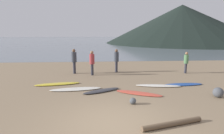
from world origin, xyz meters
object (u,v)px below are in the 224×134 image
object	(u,v)px
person_3	(74,59)
driftwood_log	(172,124)
person_2	(92,61)
person_1	(116,59)
beach_rock_near	(218,92)
surfboard_5	(183,84)
surfboard_3	(139,93)
person_0	(186,61)
beach_rock_far	(133,101)
surfboard_2	(102,91)
surfboard_0	(57,84)
surfboard_4	(158,86)
surfboard_1	(76,89)

from	to	relation	value
person_3	driftwood_log	distance (m)	9.04
person_2	person_3	xyz separation A→B (m)	(-1.30, 0.64, 0.05)
person_1	beach_rock_near	world-z (taller)	person_1
surfboard_5	driftwood_log	distance (m)	5.15
surfboard_3	person_2	xyz separation A→B (m)	(-2.39, 4.16, 0.97)
surfboard_5	person_3	size ratio (longest dim) A/B	1.26
person_0	person_2	world-z (taller)	person_2
beach_rock_near	beach_rock_far	bearing A→B (deg)	-172.16
driftwood_log	beach_rock_far	xyz separation A→B (m)	(-0.93, 1.92, 0.05)
person_0	driftwood_log	world-z (taller)	person_0
surfboard_2	surfboard_3	size ratio (longest dim) A/B	0.88
surfboard_0	surfboard_4	world-z (taller)	same
surfboard_3	beach_rock_far	size ratio (longest dim) A/B	8.37
surfboard_4	beach_rock_far	distance (m)	3.06
surfboard_0	surfboard_1	bearing A→B (deg)	-51.98
person_3	beach_rock_far	world-z (taller)	person_3
surfboard_4	person_0	size ratio (longest dim) A/B	1.58
surfboard_1	beach_rock_near	xyz separation A→B (m)	(6.65, -1.57, 0.19)
person_1	person_2	distance (m)	2.00
person_1	driftwood_log	world-z (taller)	person_1
surfboard_1	driftwood_log	bearing A→B (deg)	-55.19
surfboard_0	beach_rock_far	world-z (taller)	beach_rock_far
surfboard_0	surfboard_4	xyz separation A→B (m)	(5.60, -0.72, 0.00)
person_3	beach_rock_far	size ratio (longest dim) A/B	6.48
surfboard_1	surfboard_3	world-z (taller)	surfboard_1
surfboard_1	person_0	distance (m)	8.31
surfboard_4	surfboard_5	distance (m)	1.52
surfboard_4	driftwood_log	xyz separation A→B (m)	(-0.91, -4.36, 0.04)
surfboard_5	person_1	xyz separation A→B (m)	(-3.46, 3.75, 0.97)
surfboard_4	surfboard_2	bearing A→B (deg)	-158.77
surfboard_1	person_2	bearing A→B (deg)	71.14
surfboard_5	driftwood_log	xyz separation A→B (m)	(-2.42, -4.54, 0.05)
surfboard_3	person_0	bearing A→B (deg)	71.21
person_1	driftwood_log	xyz separation A→B (m)	(1.04, -8.29, -0.93)
person_2	beach_rock_far	distance (m)	5.82
surfboard_0	driftwood_log	distance (m)	6.92
surfboard_4	person_1	world-z (taller)	person_1
driftwood_log	beach_rock_far	world-z (taller)	beach_rock_far
beach_rock_near	person_0	bearing A→B (deg)	80.74
surfboard_2	person_2	world-z (taller)	person_2
surfboard_4	person_0	distance (m)	4.49
surfboard_3	beach_rock_far	distance (m)	1.39
beach_rock_far	surfboard_3	bearing A→B (deg)	68.12
surfboard_2	surfboard_4	distance (m)	3.19
surfboard_4	person_2	bearing A→B (deg)	149.62
surfboard_0	person_1	bearing A→B (deg)	31.32
surfboard_1	surfboard_3	size ratio (longest dim) A/B	1.15
person_1	person_3	xyz separation A→B (m)	(-3.06, -0.30, 0.03)
beach_rock_far	person_1	bearing A→B (deg)	91.01
driftwood_log	surfboard_5	bearing A→B (deg)	61.94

